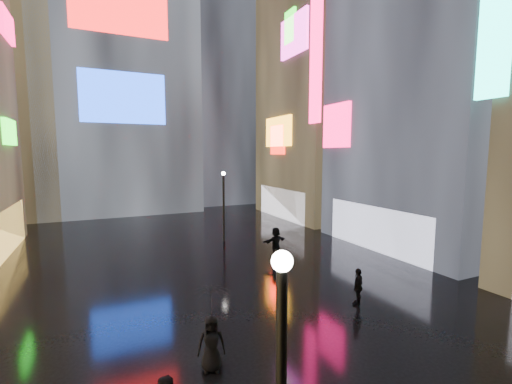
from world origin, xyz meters
TOP-DOWN VIEW (x-y plane):
  - ground at (0.00, 20.00)m, footprint 140.00×140.00m
  - building_right_mid at (15.98, 17.01)m, footprint 10.28×13.70m
  - building_right_far at (15.98, 30.00)m, footprint 10.28×12.00m
  - tower_main at (-3.00, 43.97)m, footprint 16.00×14.20m
  - tower_flank_right at (9.00, 46.00)m, footprint 12.00×12.00m
  - tower_flank_left at (-14.00, 42.00)m, footprint 10.00×10.00m
  - lamp_far at (2.71, 23.61)m, footprint 0.30×0.30m
  - pedestrian_3 at (4.38, 10.99)m, footprint 1.01×0.82m
  - pedestrian_4 at (-2.72, 9.27)m, footprint 0.96×0.76m
  - pedestrian_5 at (4.38, 18.56)m, footprint 1.82×0.89m
  - umbrella_2 at (-2.72, 9.27)m, footprint 1.31×1.33m

SIDE VIEW (x-z plane):
  - ground at x=0.00m, z-range 0.00..0.00m
  - pedestrian_3 at x=4.38m, z-range 0.00..1.60m
  - pedestrian_4 at x=-2.72m, z-range 0.00..1.71m
  - pedestrian_5 at x=4.38m, z-range 0.00..1.89m
  - umbrella_2 at x=-2.72m, z-range 1.71..2.64m
  - lamp_far at x=2.71m, z-range 0.34..5.54m
  - tower_flank_left at x=-14.00m, z-range 0.00..26.00m
  - building_right_far at x=15.98m, z-range -0.02..27.98m
  - building_right_mid at x=15.98m, z-range -0.01..29.99m
  - tower_flank_right at x=9.00m, z-range 0.00..34.00m
  - tower_main at x=-3.00m, z-range 0.01..42.01m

